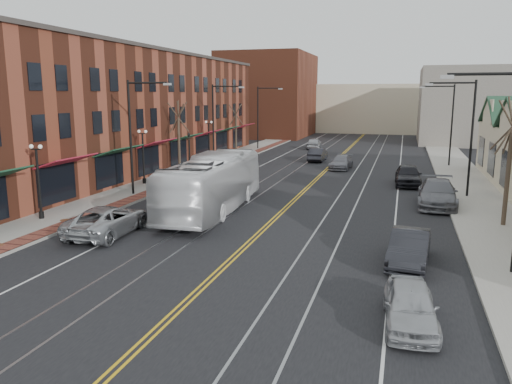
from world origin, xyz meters
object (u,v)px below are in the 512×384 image
Objects in this scene: parked_suv at (108,220)px; parked_car_c at (437,193)px; transit_bus at (213,184)px; parked_car_b at (409,248)px; parked_car_a at (410,305)px; parked_car_d at (408,175)px.

parked_car_c is (16.80, 11.96, 0.10)m from parked_suv.
transit_bus reaches higher than parked_car_c.
parked_suv reaches higher than parked_car_b.
parked_car_a is 0.67× the size of parked_car_c.
transit_bus is 14.58m from parked_car_c.
parked_car_b is at bearing 86.32° from parked_car_a.
parked_car_b is at bearing 176.21° from parked_suv.
parked_car_b is (15.00, -0.41, -0.03)m from parked_suv.
parked_car_a is 18.48m from parked_car_c.
parked_car_a is at bearing -93.74° from parked_car_c.
parked_car_c is at bearing -78.27° from parked_car_d.
parked_car_d is (15.00, 19.32, 0.07)m from parked_suv.
parked_suv is (-3.33, -6.44, -0.98)m from transit_bus.
parked_car_d reaches higher than parked_car_b.
parked_suv is 1.12× the size of parked_car_d.
parked_car_a is 6.03m from parked_car_b.
parked_car_b is 12.50m from parked_car_c.
parked_car_a is (11.67, -12.88, -1.07)m from transit_bus.
parked_car_b is (0.00, 6.03, 0.06)m from parked_car_a.
parked_car_c is at bearing -160.58° from transit_bus.
parked_car_d is (0.00, 25.76, 0.16)m from parked_car_a.
parked_car_a is 0.81× the size of parked_car_d.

